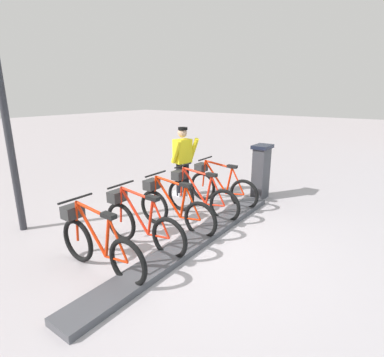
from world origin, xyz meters
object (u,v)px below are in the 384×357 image
Objects in this scene: payment_kiosk at (261,171)px; worker_near_rack at (183,159)px; bike_docked_1 at (199,196)px; bike_docked_4 at (97,243)px; bike_docked_0 at (220,186)px; bike_docked_3 at (140,223)px; bike_docked_2 at (173,208)px.

payment_kiosk is 0.77× the size of worker_near_rack.
bike_docked_4 is (0.00, 2.49, 0.00)m from bike_docked_1.
bike_docked_0 is at bearing 57.85° from payment_kiosk.
worker_near_rack is at bearing -38.77° from bike_docked_1.
worker_near_rack is at bearing -67.51° from bike_docked_3.
bike_docked_1 and bike_docked_4 have the same top height.
payment_kiosk reaches higher than bike_docked_1.
bike_docked_1 is (0.00, 0.83, 0.00)m from bike_docked_0.
payment_kiosk is 0.74× the size of bike_docked_1.
bike_docked_0 is (0.57, 0.91, -0.24)m from payment_kiosk.
bike_docked_1 and bike_docked_2 have the same top height.
bike_docked_0 is 1.00× the size of bike_docked_1.
bike_docked_2 is (0.00, 0.83, 0.00)m from bike_docked_1.
bike_docked_3 is at bearing 90.00° from bike_docked_0.
worker_near_rack is (1.60, 0.91, 0.24)m from payment_kiosk.
bike_docked_0 is at bearing -90.00° from bike_docked_4.
bike_docked_1 is 1.00× the size of bike_docked_3.
bike_docked_2 is at bearing -90.00° from bike_docked_4.
worker_near_rack is (1.03, -0.83, 0.48)m from bike_docked_1.
worker_near_rack is at bearing 0.17° from bike_docked_0.
bike_docked_0 is 1.04× the size of worker_near_rack.
bike_docked_3 is at bearing 90.00° from bike_docked_2.
bike_docked_1 is 1.66m from bike_docked_3.
bike_docked_4 is at bearing 107.25° from worker_near_rack.
bike_docked_0 is 0.83m from bike_docked_1.
bike_docked_4 is at bearing 82.29° from payment_kiosk.
bike_docked_2 is (0.57, 2.57, -0.24)m from payment_kiosk.
payment_kiosk is 2.64m from bike_docked_2.
bike_docked_0 is at bearing -90.00° from bike_docked_2.
bike_docked_2 is at bearing 90.00° from bike_docked_1.
bike_docked_2 is 1.04× the size of worker_near_rack.
bike_docked_0 is 1.13m from worker_near_rack.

